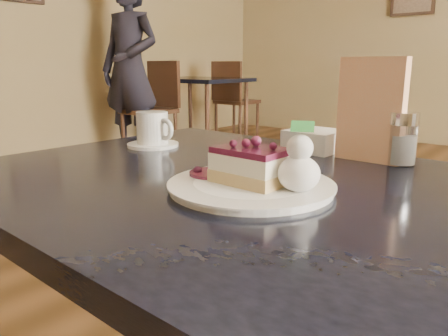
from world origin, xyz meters
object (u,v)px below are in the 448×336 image
Objects in this scene: bg_table_far_left at (198,140)px; patron at (130,69)px; cheesecake_slice at (251,166)px; main_table at (267,226)px; dessert_plate at (251,186)px; coffee_set at (153,131)px.

bg_table_far_left is 1.20m from patron.
patron reaches higher than cheesecake_slice.
main_table is at bearing -46.65° from bg_table_far_left.
coffee_set reaches higher than dessert_plate.
bg_table_far_left is (-3.02, 3.13, -0.71)m from cheesecake_slice.
patron is (-3.13, 2.27, 0.15)m from dessert_plate.
cheesecake_slice is at bearing -47.12° from bg_table_far_left.
patron reaches higher than bg_table_far_left.
bg_table_far_left is (-3.02, 3.13, -0.67)m from dessert_plate.
cheesecake_slice is 4.41m from bg_table_far_left.
coffee_set reaches higher than main_table.
main_table is 0.10m from dessert_plate.
cheesecake_slice is at bearing -21.04° from coffee_set.
bg_table_far_left is at bearing 133.92° from dessert_plate.
cheesecake_slice is 0.06× the size of bg_table_far_left.
coffee_set is (-0.42, 0.16, 0.03)m from dessert_plate.
dessert_plate is 2.21× the size of cheesecake_slice.
main_table is at bearing -46.69° from patron.
patron is (-3.13, 2.27, 0.12)m from cheesecake_slice.
coffee_set is at bearing 160.78° from cheesecake_slice.
patron reaches higher than dessert_plate.
coffee_set is at bearing 166.92° from main_table.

